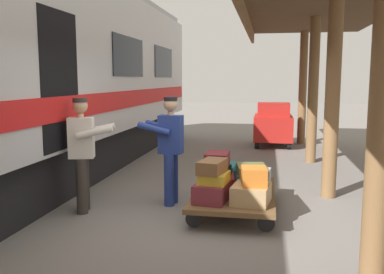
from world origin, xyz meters
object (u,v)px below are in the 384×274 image
(suitcase_burgundy_valise, at_px, (212,192))
(suitcase_maroon_trunk, at_px, (217,160))
(suitcase_red_plastic, at_px, (217,183))
(suitcase_slate_roller, at_px, (253,183))
(luggage_cart, at_px, (235,194))
(suitcase_orange_carryall, at_px, (254,176))
(suitcase_tan_vintage, at_px, (251,194))
(suitcase_teal_softside, at_px, (221,173))
(porter_in_overalls, at_px, (170,147))
(suitcase_gray_aluminum, at_px, (254,176))
(suitcase_yellow_case, at_px, (214,178))
(suitcase_brown_leather, at_px, (212,166))
(suitcase_olive_duffel, at_px, (252,170))
(suitcase_black_hardshell, at_px, (215,171))
(baggage_tug, at_px, (273,125))
(porter_by_door, at_px, (83,151))

(suitcase_burgundy_valise, height_order, suitcase_maroon_trunk, suitcase_maroon_trunk)
(suitcase_red_plastic, bearing_deg, suitcase_slate_roller, 180.00)
(suitcase_red_plastic, xyz_separation_m, suitcase_slate_roller, (-0.54, 0.00, 0.02))
(luggage_cart, distance_m, suitcase_orange_carryall, 0.79)
(suitcase_orange_carryall, bearing_deg, suitcase_burgundy_valise, -2.64)
(suitcase_tan_vintage, height_order, suitcase_teal_softside, suitcase_teal_softside)
(suitcase_orange_carryall, bearing_deg, suitcase_red_plastic, -46.09)
(suitcase_tan_vintage, height_order, porter_in_overalls, porter_in_overalls)
(suitcase_teal_softside, height_order, porter_in_overalls, porter_in_overalls)
(suitcase_red_plastic, relative_size, suitcase_slate_roller, 1.13)
(suitcase_red_plastic, height_order, suitcase_teal_softside, suitcase_teal_softside)
(luggage_cart, distance_m, suitcase_burgundy_valise, 0.65)
(suitcase_tan_vintage, bearing_deg, suitcase_gray_aluminum, -90.00)
(suitcase_yellow_case, height_order, suitcase_orange_carryall, suitcase_orange_carryall)
(suitcase_tan_vintage, distance_m, suitcase_brown_leather, 0.65)
(porter_in_overalls, bearing_deg, suitcase_orange_carryall, 150.93)
(suitcase_brown_leather, bearing_deg, suitcase_olive_duffel, -133.89)
(suitcase_gray_aluminum, distance_m, suitcase_orange_carryall, 1.19)
(suitcase_red_plastic, height_order, suitcase_maroon_trunk, suitcase_maroon_trunk)
(suitcase_orange_carryall, bearing_deg, suitcase_olive_duffel, -84.87)
(suitcase_burgundy_valise, xyz_separation_m, suitcase_olive_duffel, (-0.52, -0.53, 0.22))
(suitcase_slate_roller, xyz_separation_m, suitcase_brown_leather, (0.54, 0.57, 0.35))
(luggage_cart, distance_m, suitcase_gray_aluminum, 0.65)
(suitcase_black_hardshell, bearing_deg, baggage_tug, -98.24)
(baggage_tug, bearing_deg, porter_by_door, 67.53)
(suitcase_burgundy_valise, height_order, suitcase_teal_softside, suitcase_teal_softside)
(suitcase_slate_roller, bearing_deg, suitcase_gray_aluminum, -90.00)
(suitcase_yellow_case, distance_m, suitcase_orange_carryall, 0.55)
(suitcase_orange_carryall, xyz_separation_m, suitcase_brown_leather, (0.57, -0.02, 0.11))
(suitcase_black_hardshell, bearing_deg, suitcase_burgundy_valise, 93.00)
(suitcase_black_hardshell, relative_size, porter_in_overalls, 0.28)
(suitcase_gray_aluminum, xyz_separation_m, baggage_tug, (-0.36, -5.85, 0.22))
(suitcase_teal_softside, xyz_separation_m, suitcase_maroon_trunk, (-0.01, 0.60, 0.33))
(porter_by_door, bearing_deg, suitcase_yellow_case, 176.85)
(suitcase_gray_aluminum, relative_size, porter_by_door, 0.32)
(suitcase_burgundy_valise, xyz_separation_m, suitcase_orange_carryall, (-0.57, 0.03, 0.25))
(suitcase_black_hardshell, distance_m, suitcase_olive_duffel, 0.55)
(suitcase_teal_softside, bearing_deg, suitcase_burgundy_valise, 90.00)
(luggage_cart, relative_size, suitcase_teal_softside, 3.69)
(suitcase_teal_softside, relative_size, suitcase_yellow_case, 1.20)
(suitcase_burgundy_valise, height_order, suitcase_slate_roller, suitcase_slate_roller)
(suitcase_burgundy_valise, bearing_deg, suitcase_teal_softside, -90.00)
(suitcase_yellow_case, bearing_deg, suitcase_slate_roller, -132.47)
(suitcase_maroon_trunk, xyz_separation_m, suitcase_brown_leather, (0.00, 0.54, 0.01))
(suitcase_burgundy_valise, bearing_deg, suitcase_brown_leather, 105.25)
(suitcase_slate_roller, bearing_deg, porter_by_door, 10.31)
(suitcase_tan_vintage, xyz_separation_m, suitcase_maroon_trunk, (0.53, -0.53, 0.35))
(suitcase_black_hardshell, relative_size, suitcase_brown_leather, 0.92)
(suitcase_teal_softside, xyz_separation_m, suitcase_orange_carryall, (-0.57, 1.16, 0.23))
(suitcase_maroon_trunk, xyz_separation_m, porter_by_door, (1.95, 0.42, 0.15))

